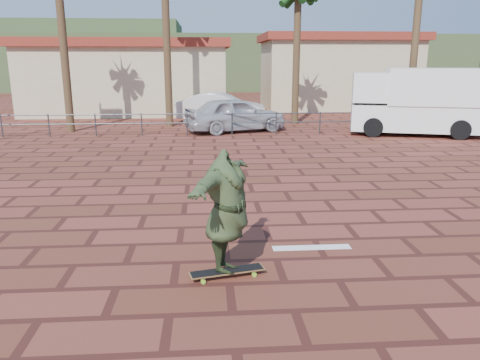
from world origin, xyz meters
name	(u,v)px	position (x,y,z in m)	size (l,w,h in m)	color
ground	(264,226)	(0.00, 0.00, 0.00)	(120.00, 120.00, 0.00)	brown
paint_stripe	(312,247)	(0.70, -1.20, 0.00)	(1.40, 0.22, 0.01)	white
guardrail	(232,120)	(0.00, 12.00, 0.68)	(24.06, 0.06, 1.00)	#47494F
building_west	(129,76)	(-6.00, 22.00, 2.28)	(12.60, 7.60, 4.50)	beige
building_east	(337,71)	(8.00, 24.00, 2.54)	(10.60, 6.60, 5.00)	beige
hill_front	(215,63)	(0.00, 50.00, 3.00)	(70.00, 18.00, 6.00)	#384C28
hill_back	(46,55)	(-22.00, 56.00, 4.00)	(35.00, 14.00, 8.00)	#384C28
longboard	(227,271)	(-0.86, -2.26, 0.09)	(1.19, 0.51, 0.11)	olive
skateboarder	(227,212)	(-0.86, -2.26, 1.06)	(2.33, 0.63, 1.89)	#324123
campervan	(418,100)	(8.27, 11.49, 1.54)	(6.07, 3.83, 2.92)	white
car_silver	(235,114)	(0.22, 13.00, 0.80)	(1.89, 4.71, 1.60)	#B3B6BA
car_white	(221,108)	(-0.35, 16.47, 0.79)	(1.66, 4.77, 1.57)	silver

